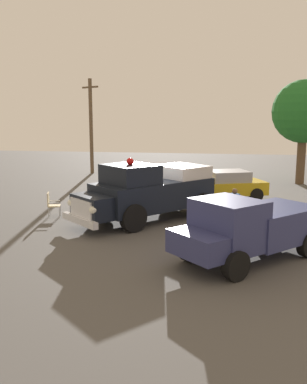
# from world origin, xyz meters

# --- Properties ---
(ground_plane) EXTENTS (60.00, 60.00, 0.00)m
(ground_plane) POSITION_xyz_m (0.00, 0.00, 0.00)
(ground_plane) COLOR #514F4C
(vintage_fire_truck) EXTENTS (5.91, 5.55, 2.59)m
(vintage_fire_truck) POSITION_xyz_m (0.84, -0.43, 1.20)
(vintage_fire_truck) COLOR black
(vintage_fire_truck) RESTS_ON ground
(classic_hot_rod) EXTENTS (3.31, 4.73, 1.46)m
(classic_hot_rod) POSITION_xyz_m (-3.93, 2.38, 0.75)
(classic_hot_rod) COLOR black
(classic_hot_rod) RESTS_ON ground
(parked_pickup) EXTENTS (4.69, 4.64, 1.90)m
(parked_pickup) POSITION_xyz_m (4.99, 3.30, 0.99)
(parked_pickup) COLOR black
(parked_pickup) RESTS_ON ground
(lawn_chair_near_truck) EXTENTS (0.69, 0.69, 1.02)m
(lawn_chair_near_truck) POSITION_xyz_m (0.13, 3.00, 0.59)
(lawn_chair_near_truck) COLOR #B7BABF
(lawn_chair_near_truck) RESTS_ON ground
(lawn_chair_by_car) EXTENTS (0.62, 0.62, 1.02)m
(lawn_chair_by_car) POSITION_xyz_m (0.91, -4.57, 0.59)
(lawn_chair_by_car) COLOR #B7BABF
(lawn_chair_by_car) RESTS_ON ground
(lawn_chair_spare) EXTENTS (0.68, 0.68, 1.02)m
(lawn_chair_spare) POSITION_xyz_m (-6.05, 0.29, 0.59)
(lawn_chair_spare) COLOR #B7BABF
(lawn_chair_spare) RESTS_ON ground
(spectator_seated) EXTENTS (0.62, 0.65, 1.29)m
(spectator_seated) POSITION_xyz_m (0.21, 2.89, 0.70)
(spectator_seated) COLOR #383842
(spectator_seated) RESTS_ON ground
(spectator_standing) EXTENTS (0.61, 0.43, 1.68)m
(spectator_standing) POSITION_xyz_m (-3.20, -3.15, 0.96)
(spectator_standing) COLOR #2D334C
(spectator_standing) RESTS_ON ground
(oak_tree_left) EXTENTS (3.80, 3.80, 6.32)m
(oak_tree_left) POSITION_xyz_m (-9.84, 7.11, 4.37)
(oak_tree_left) COLOR brown
(oak_tree_left) RESTS_ON ground
(utility_pole) EXTENTS (1.04, 1.48, 6.76)m
(utility_pole) POSITION_xyz_m (-12.36, -7.12, 3.52)
(utility_pole) COLOR brown
(utility_pole) RESTS_ON ground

